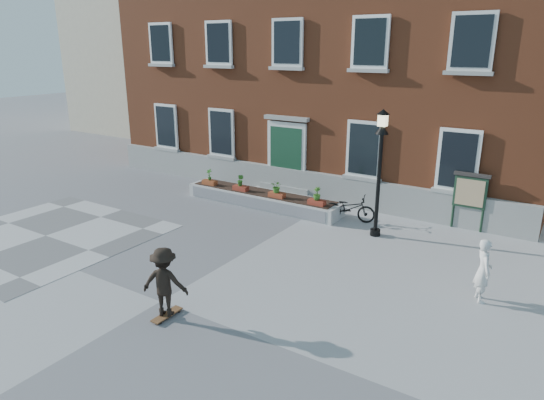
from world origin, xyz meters
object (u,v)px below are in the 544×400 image
Objects in this scene: bicycle at (349,208)px; lamp_post at (380,156)px; notice_board at (470,192)px; skateboarder at (165,282)px; bystander at (483,270)px.

bicycle is 2.55m from lamp_post.
notice_board reaches higher than skateboarder.
skateboarder reaches higher than bystander.
lamp_post reaches higher than notice_board.
bystander reaches higher than bicycle.
notice_board is at bearing 64.84° from skateboarder.
notice_board is at bearing 42.55° from lamp_post.
notice_board is 10.12m from skateboarder.
lamp_post reaches higher than bystander.
bicycle is at bearing 28.37° from bystander.
notice_board is 1.15× the size of skateboarder.
skateboarder is (-5.59, -4.51, 0.09)m from bystander.
skateboarder is (-4.30, -9.16, -0.42)m from notice_board.
skateboarder is at bearing 160.76° from bicycle.
lamp_post reaches higher than skateboarder.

